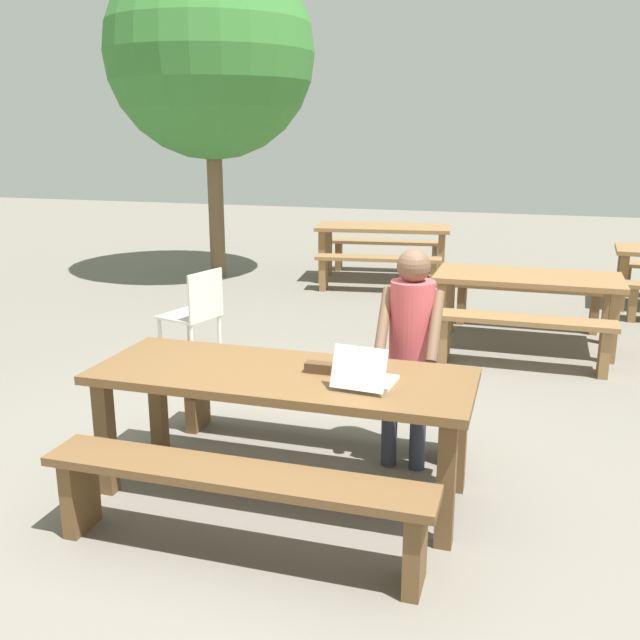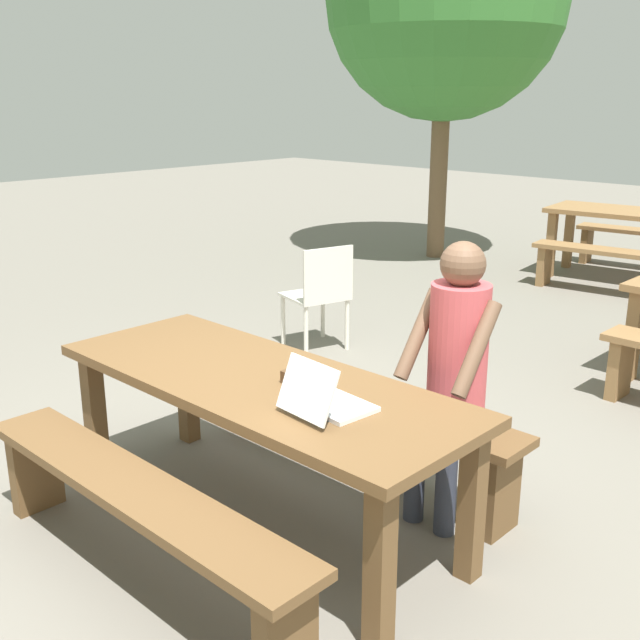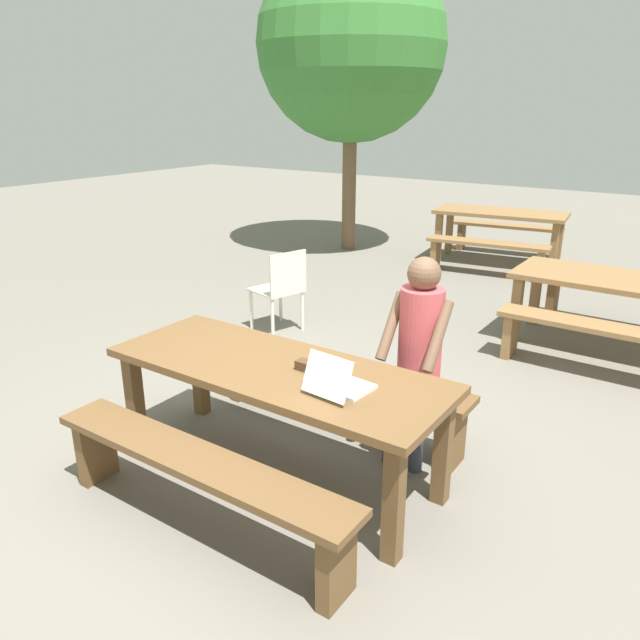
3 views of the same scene
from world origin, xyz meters
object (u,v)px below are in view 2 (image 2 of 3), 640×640
object	(u,v)px
picnic_table_front	(259,397)
small_pouch	(298,379)
picnic_table_distant	(636,222)
person_seated	(453,363)
plastic_chair	(320,294)
laptop	(325,399)

from	to	relation	value
picnic_table_front	small_pouch	bearing A→B (deg)	13.90
picnic_table_front	picnic_table_distant	size ratio (longest dim) A/B	1.14
person_seated	plastic_chair	bearing A→B (deg)	147.49
small_pouch	plastic_chair	distance (m)	2.68
picnic_table_front	laptop	world-z (taller)	laptop
small_pouch	plastic_chair	world-z (taller)	plastic_chair
small_pouch	person_seated	bearing A→B (deg)	55.78
person_seated	plastic_chair	world-z (taller)	person_seated
picnic_table_front	person_seated	bearing A→B (deg)	46.79
laptop	small_pouch	size ratio (longest dim) A/B	2.23
plastic_chair	picnic_table_distant	xyz separation A→B (m)	(0.88, 4.01, 0.19)
person_seated	picnic_table_distant	distance (m)	5.55
laptop	picnic_table_distant	distance (m)	6.26
person_seated	picnic_table_distant	bearing A→B (deg)	103.46
small_pouch	picnic_table_distant	size ratio (longest dim) A/B	0.08
small_pouch	laptop	bearing A→B (deg)	-24.92
picnic_table_front	person_seated	size ratio (longest dim) A/B	1.58
small_pouch	plastic_chair	bearing A→B (deg)	131.49
picnic_table_front	laptop	bearing A→B (deg)	-9.75
laptop	small_pouch	xyz separation A→B (m)	(-0.29, 0.14, -0.03)
small_pouch	plastic_chair	size ratio (longest dim) A/B	0.18
small_pouch	person_seated	size ratio (longest dim) A/B	0.11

